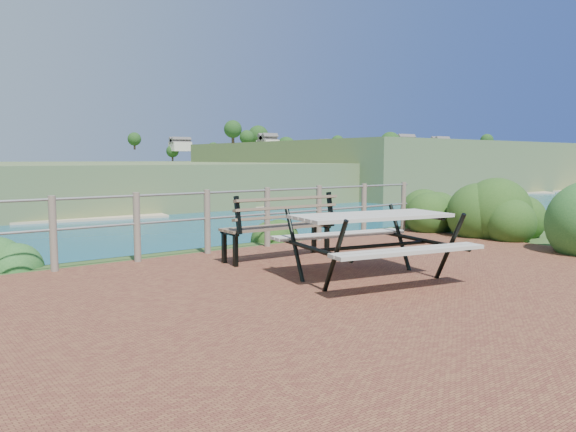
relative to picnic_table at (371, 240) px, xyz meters
name	(u,v)px	position (x,y,z in m)	size (l,w,h in m)	color
ground	(360,296)	(-0.62, -0.44, -0.52)	(10.00, 7.00, 0.12)	brown
safety_railing	(207,218)	(-0.62, 2.91, 0.06)	(9.40, 0.10, 1.00)	#6B5B4C
distant_bay	(316,165)	(172.45, 202.17, -2.04)	(290.00, 232.36, 24.00)	#456331
picnic_table	(371,240)	(0.00, 0.00, 0.00)	(2.04, 1.64, 0.81)	#A19D90
park_bench	(277,217)	(-0.05, 1.85, 0.13)	(1.76, 0.52, 0.98)	brown
shrub_right_front	(500,237)	(4.80, 1.22, -0.52)	(1.35, 1.35, 1.91)	#1B4414
shrub_right_edge	(423,231)	(4.42, 2.74, -0.52)	(1.02, 1.02, 1.46)	#1B4414
shrub_lip_west	(4,268)	(-3.39, 3.65, -0.52)	(0.83, 0.83, 0.59)	#205522
shrub_lip_east	(276,239)	(1.27, 3.67, -0.52)	(0.80, 0.80, 0.55)	#1B4414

